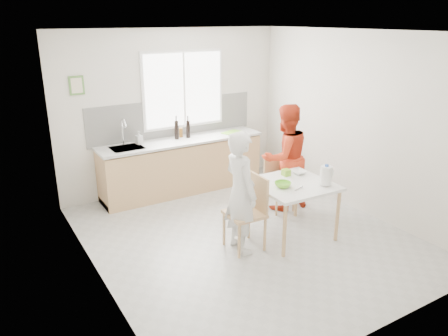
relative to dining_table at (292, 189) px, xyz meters
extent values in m
plane|color=#B7B7B2|center=(-0.55, 0.28, -0.68)|extent=(4.50, 4.50, 0.00)
plane|color=silver|center=(-0.55, 2.53, 0.67)|extent=(4.00, 0.00, 4.00)
plane|color=silver|center=(-0.55, -1.97, 0.67)|extent=(4.00, 0.00, 4.00)
plane|color=silver|center=(-2.55, 0.28, 0.67)|extent=(0.00, 4.50, 4.50)
plane|color=silver|center=(1.45, 0.28, 0.67)|extent=(0.00, 4.50, 4.50)
plane|color=white|center=(-0.55, 0.28, 2.02)|extent=(4.50, 4.50, 0.00)
cube|color=white|center=(-0.35, 2.51, 1.02)|extent=(1.50, 0.03, 1.30)
cube|color=white|center=(-0.35, 2.49, 1.02)|extent=(1.40, 0.02, 1.20)
cube|color=white|center=(-0.35, 2.49, 1.02)|extent=(0.03, 0.03, 1.20)
cube|color=white|center=(-0.55, 2.52, 0.54)|extent=(3.00, 0.02, 0.65)
cube|color=#5A9142|center=(-2.10, 2.51, 1.22)|extent=(0.22, 0.02, 0.28)
cube|color=beige|center=(-2.10, 2.50, 1.22)|extent=(0.16, 0.01, 0.22)
cube|color=tan|center=(-0.55, 2.23, -0.25)|extent=(2.80, 0.60, 0.86)
cube|color=#3F3326|center=(-0.55, 2.23, -0.63)|extent=(2.80, 0.54, 0.10)
cube|color=silver|center=(-0.55, 2.23, 0.22)|extent=(2.84, 0.64, 0.04)
cube|color=#A5A5AA|center=(-1.50, 2.23, 0.22)|extent=(0.50, 0.40, 0.03)
cylinder|color=silver|center=(-1.50, 2.39, 0.42)|extent=(0.02, 0.02, 0.36)
torus|color=silver|center=(-1.50, 2.32, 0.60)|extent=(0.02, 0.18, 0.18)
cube|color=white|center=(0.00, 0.00, 0.06)|extent=(1.02, 1.02, 0.04)
cylinder|color=tan|center=(-0.45, -0.42, -0.33)|extent=(0.05, 0.05, 0.70)
cylinder|color=tan|center=(-0.42, 0.45, -0.33)|extent=(0.05, 0.05, 0.70)
cylinder|color=tan|center=(0.42, -0.45, -0.33)|extent=(0.05, 0.05, 0.70)
cylinder|color=tan|center=(0.45, 0.42, -0.33)|extent=(0.05, 0.05, 0.70)
cube|color=tan|center=(-0.75, 0.02, -0.20)|extent=(0.46, 0.46, 0.04)
cube|color=tan|center=(-0.55, 0.02, 0.05)|extent=(0.05, 0.43, 0.47)
cylinder|color=tan|center=(-0.94, 0.22, -0.45)|extent=(0.04, 0.04, 0.46)
cylinder|color=tan|center=(-0.95, -0.16, -0.45)|extent=(0.04, 0.04, 0.46)
cylinder|color=tan|center=(-0.55, 0.21, -0.45)|extent=(0.04, 0.04, 0.46)
cylinder|color=tan|center=(-0.56, -0.17, -0.45)|extent=(0.04, 0.04, 0.46)
cube|color=tan|center=(0.37, 0.74, -0.28)|extent=(0.39, 0.39, 0.04)
cube|color=tan|center=(0.38, 0.91, -0.06)|extent=(0.36, 0.04, 0.40)
cylinder|color=tan|center=(0.21, 0.58, -0.49)|extent=(0.03, 0.03, 0.39)
cylinder|color=tan|center=(0.53, 0.57, -0.49)|extent=(0.03, 0.03, 0.39)
cylinder|color=tan|center=(0.22, 0.90, -0.49)|extent=(0.03, 0.03, 0.39)
cylinder|color=tan|center=(0.54, 0.89, -0.49)|extent=(0.03, 0.03, 0.39)
imported|color=white|center=(-0.81, 0.03, 0.11)|extent=(0.40, 0.59, 1.58)
imported|color=red|center=(0.49, 0.78, 0.14)|extent=(0.82, 0.65, 1.65)
imported|color=#7AD731|center=(-0.20, -0.04, 0.11)|extent=(0.22, 0.22, 0.07)
imported|color=white|center=(0.31, 0.24, 0.10)|extent=(0.21, 0.21, 0.05)
cylinder|color=white|center=(0.31, -0.29, 0.22)|extent=(0.15, 0.15, 0.25)
cylinder|color=blue|center=(0.31, -0.29, 0.35)|extent=(0.05, 0.05, 0.03)
torus|color=white|center=(0.39, -0.29, 0.24)|extent=(0.12, 0.03, 0.12)
cube|color=#7FBD2B|center=(0.11, 0.28, 0.12)|extent=(0.10, 0.10, 0.09)
cylinder|color=#A5A5AA|center=(-0.09, -0.22, 0.09)|extent=(0.16, 0.06, 0.01)
cube|color=#78C72E|center=(0.41, 2.16, 0.24)|extent=(0.41, 0.35, 0.01)
cylinder|color=black|center=(-0.61, 2.29, 0.40)|extent=(0.07, 0.07, 0.32)
cylinder|color=black|center=(-0.40, 2.29, 0.39)|extent=(0.07, 0.07, 0.30)
cylinder|color=#8E5A1F|center=(-0.50, 2.37, 0.32)|extent=(0.06, 0.06, 0.16)
imported|color=#999999|center=(-1.26, 2.32, 0.34)|extent=(0.11, 0.11, 0.21)
camera|label=1|loc=(-3.59, -4.18, 2.18)|focal=35.00mm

